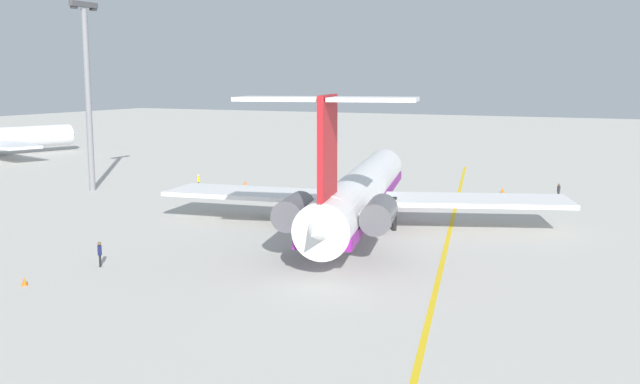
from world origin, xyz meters
The scene contains 10 objects.
ground centered at (0.00, 0.00, 0.00)m, with size 376.55×376.55×0.00m, color #B7B5AD.
main_jetliner centered at (-4.03, 8.35, 3.26)m, with size 40.52×36.22×11.95m.
ground_crew_near_nose centered at (-23.74, 19.68, 1.14)m, with size 0.43×0.29×1.80m.
ground_crew_near_tail centered at (9.11, 34.26, 1.10)m, with size 0.43×0.28×1.74m.
ground_crew_portside centered at (19.30, -5.23, 1.12)m, with size 0.37×0.31×1.77m.
safety_cone_nose centered at (14.49, 31.10, 0.28)m, with size 0.40×0.40×0.55m, color #EA590F.
safety_cone_wingtip centered at (-29.38, 20.81, 0.28)m, with size 0.40×0.40×0.55m, color #EA590F.
safety_cone_tail centered at (21.72, 1.21, 0.28)m, with size 0.40×0.40×0.55m, color #EA590F.
taxiway_centreline centered at (-2.91, 0.61, 0.00)m, with size 95.56×0.36×0.01m, color gold.
light_mast centered at (2.90, 44.85, 11.91)m, with size 4.00×0.70×21.45m.
Camera 1 is at (-61.87, -15.47, 13.10)m, focal length 41.09 mm.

